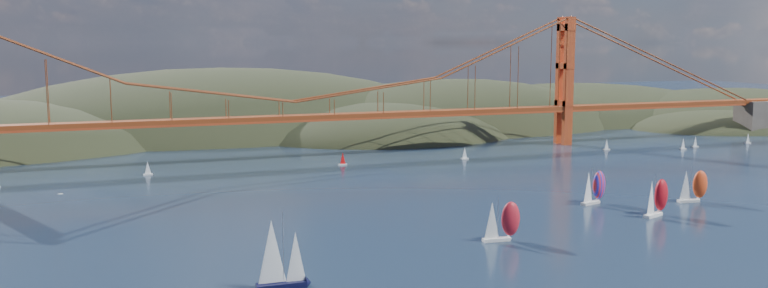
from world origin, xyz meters
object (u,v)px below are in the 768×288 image
racer_0 (501,220)px  racer_2 (693,185)px  sloop_navy (279,255)px  racer_1 (656,197)px  racer_rwb (593,187)px

racer_0 → racer_2: 72.69m
sloop_navy → racer_0: sloop_navy is taller
racer_1 → racer_rwb: (-5.87, 18.03, -0.22)m
racer_0 → racer_rwb: bearing=35.8°
racer_1 → racer_2: bearing=5.6°
racer_0 → racer_rwb: 50.08m
racer_2 → racer_rwb: bearing=172.3°
sloop_navy → racer_2: bearing=15.9°
sloop_navy → racer_rwb: size_ratio=1.39×
sloop_navy → racer_1: (102.68, 22.15, -1.21)m
racer_1 → racer_rwb: racer_1 is taller
racer_2 → racer_rwb: size_ratio=0.98×
sloop_navy → racer_1: bearing=13.4°
racer_2 → racer_0: bearing=-157.9°
sloop_navy → racer_2: size_ratio=1.42×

